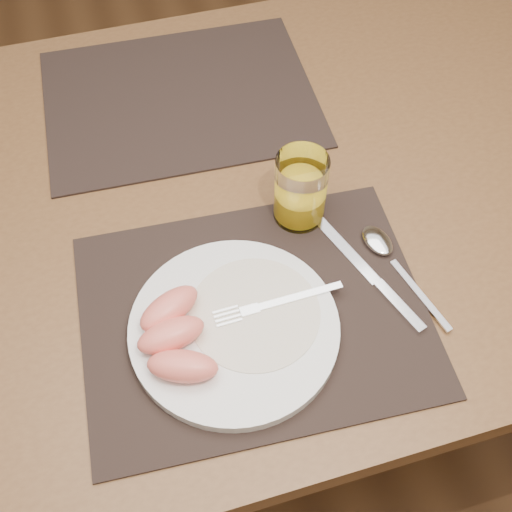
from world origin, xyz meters
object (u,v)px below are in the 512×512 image
at_px(placemat_near, 254,313).
at_px(fork, 268,305).
at_px(knife, 377,282).
at_px(table, 227,224).
at_px(spoon, 383,248).
at_px(placemat_far, 180,98).
at_px(plate, 234,328).
at_px(juice_glass, 300,192).

distance_m(placemat_near, fork, 0.03).
bearing_deg(knife, table, 124.66).
bearing_deg(fork, placemat_near, 165.80).
bearing_deg(placemat_near, spoon, 12.69).
distance_m(placemat_far, fork, 0.45).
relative_size(placemat_near, spoon, 2.35).
xyz_separation_m(placemat_near, fork, (0.02, -0.00, 0.02)).
height_order(placemat_near, placemat_far, same).
distance_m(knife, spoon, 0.06).
bearing_deg(knife, placemat_far, 111.64).
bearing_deg(placemat_far, fork, -87.44).
bearing_deg(table, plate, -102.00).
xyz_separation_m(placemat_near, juice_glass, (0.11, 0.14, 0.05)).
height_order(placemat_near, juice_glass, juice_glass).
bearing_deg(knife, spoon, 58.52).
relative_size(placemat_far, knife, 2.10).
bearing_deg(spoon, juice_glass, 133.97).
relative_size(placemat_far, fork, 2.57).
bearing_deg(plate, placemat_near, 31.38).
bearing_deg(placemat_far, table, -84.38).
bearing_deg(placemat_far, spoon, -62.54).
distance_m(plate, juice_glass, 0.22).
xyz_separation_m(plate, knife, (0.20, 0.02, -0.01)).
bearing_deg(juice_glass, placemat_far, 110.61).
bearing_deg(spoon, placemat_far, 117.46).
distance_m(table, placemat_near, 0.24).
bearing_deg(fork, knife, 0.64).
xyz_separation_m(placemat_far, juice_glass, (0.11, -0.30, 0.05)).
height_order(placemat_far, juice_glass, juice_glass).
bearing_deg(table, placemat_near, -94.89).
bearing_deg(table, spoon, -43.58).
xyz_separation_m(table, placemat_far, (-0.02, 0.22, 0.09)).
relative_size(placemat_near, knife, 2.10).
distance_m(table, spoon, 0.27).
relative_size(spoon, juice_glass, 1.71).
height_order(placemat_near, fork, fork).
bearing_deg(plate, juice_glass, 48.78).
xyz_separation_m(plate, spoon, (0.23, 0.07, -0.00)).
bearing_deg(juice_glass, knife, -66.29).
relative_size(table, spoon, 7.32).
distance_m(placemat_far, plate, 0.46).
height_order(table, plate, plate).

